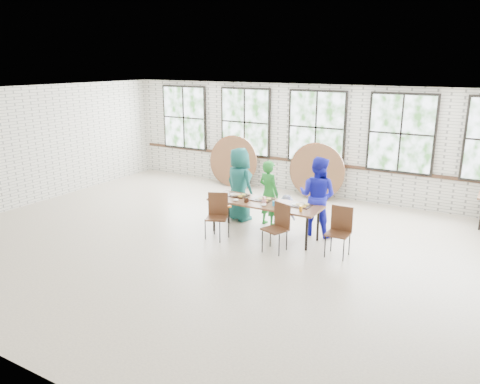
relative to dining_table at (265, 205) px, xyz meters
The scene contains 11 objects.
room 3.70m from the dining_table, 94.65° to the left, with size 12.00×12.00×12.00m.
dining_table is the anchor object (origin of this frame).
chair_near_left 1.00m from the dining_table, 145.08° to the right, with size 0.55×0.54×0.95m.
chair_near_right 0.84m from the dining_table, 43.35° to the right, with size 0.53×0.53×0.95m.
chair_spare 1.71m from the dining_table, ahead, with size 0.42×0.41×0.95m.
adult_teal 1.20m from the dining_table, 146.87° to the left, with size 0.83×0.54×1.70m, color #185E50.
adult_green 0.69m from the dining_table, 110.12° to the left, with size 0.54×0.36×1.49m, color #22812B.
toddler 0.75m from the dining_table, 72.32° to the left, with size 0.49×0.28×0.77m, color #161E46.
adult_blue 1.13m from the dining_table, 35.58° to the left, with size 0.82×0.64×1.69m, color #1B1EC3.
tabletop_clutter 0.10m from the dining_table, 12.81° to the right, with size 1.92×0.60×0.11m.
round_tops_leaning 3.53m from the dining_table, 113.93° to the left, with size 4.23×0.41×1.49m.
Camera 1 is at (4.57, -7.37, 3.58)m, focal length 35.00 mm.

